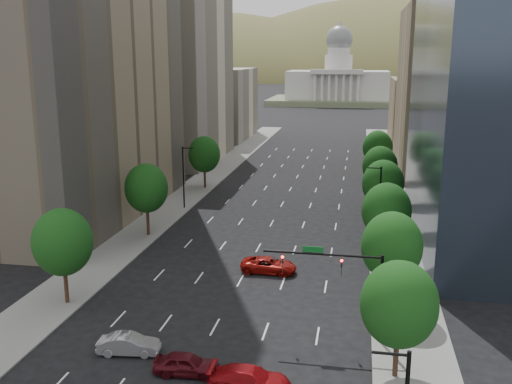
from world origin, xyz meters
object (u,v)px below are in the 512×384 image
Objects in this scene: car_red_near at (250,379)px; traffic_signal at (348,276)px; car_silver at (129,344)px; capitol at (338,85)px; car_red_far at (269,265)px; car_maroon at (186,364)px.

traffic_signal is at bearing -36.59° from car_red_near.
car_red_near is at bearing -115.18° from car_silver.
capitol is 225.16m from car_silver.
capitol is 13.12× the size of car_silver.
capitol reaches higher than car_red_near.
car_red_near reaches higher than car_silver.
car_red_far is at bearing 122.67° from traffic_signal.
car_red_far is (-8.14, 12.69, -4.39)m from traffic_signal.
capitol is at bearing 0.45° from car_red_near.
capitol reaches higher than car_maroon.
traffic_signal reaches higher than car_red_near.
capitol is at bearing 92.74° from traffic_signal.
capitol reaches higher than car_silver.
capitol is 227.05m from car_maroon.
car_red_near is (4.52, -228.01, -7.78)m from capitol.
traffic_signal is 15.71m from car_red_far.
car_red_far reaches higher than car_maroon.
traffic_signal is 13.62m from car_maroon.
car_red_far is at bearing 5.11° from car_red_near.
car_maroon is (-4.68, 1.10, -0.02)m from car_red_near.
traffic_signal is at bearing -87.26° from capitol.
car_silver is at bearing 71.89° from car_red_near.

